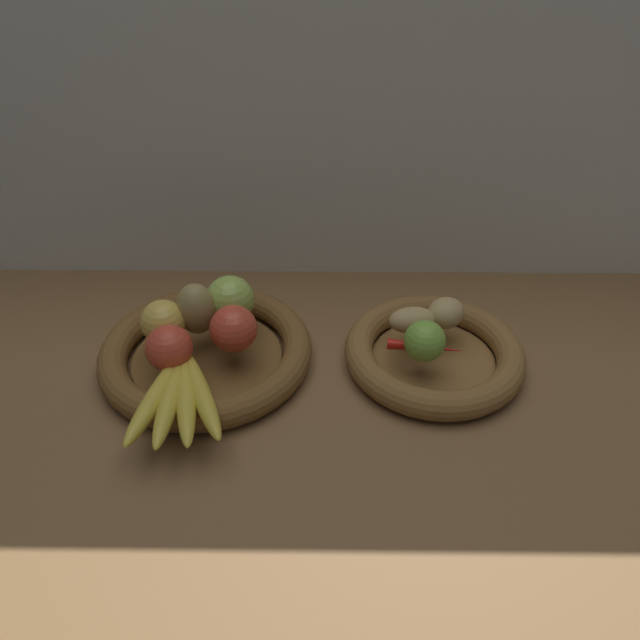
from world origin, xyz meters
The scene contains 14 objects.
ground_plane centered at (0.00, 0.00, -1.50)cm, with size 140.00×90.00×3.00cm, color brown.
back_wall centered at (0.00, 30.00, 27.50)cm, with size 140.00×3.00×55.00cm.
fruit_bowl_left centered at (-19.08, 1.72, 2.02)cm, with size 33.14×33.14×4.40cm.
fruit_bowl_right centered at (16.51, 1.72, 2.03)cm, with size 27.99×27.99×4.40cm.
apple_red_right centered at (-14.14, -0.36, 7.99)cm, with size 7.17×7.17×7.17cm, color #CC422D.
apple_red_front centered at (-22.80, -4.38, 7.81)cm, with size 6.82×6.82×6.82cm, color #CC422D.
apple_golden_left centered at (-24.99, 1.73, 7.84)cm, with size 6.88×6.88×6.88cm, color gold.
apple_green_back centered at (-15.53, 7.12, 8.26)cm, with size 7.71×7.71×7.71cm, color #99B74C.
pear_brown centered at (-20.32, 4.02, 8.66)cm, with size 6.06×5.94×8.52cm, color olive.
banana_bunch_front centered at (-20.30, -11.51, 5.75)cm, with size 14.08×20.12×2.69cm.
potato_back centered at (18.42, 5.94, 6.77)cm, with size 6.18×5.39×4.74cm, color tan.
potato_oblong centered at (13.06, 4.41, 6.45)cm, with size 7.46×4.52×4.09cm, color tan.
lime_near centered at (14.03, -1.99, 7.49)cm, with size 6.19×6.19×6.19cm, color #7AAD3D.
chili_pepper centered at (14.63, -0.78, 5.26)cm, with size 1.72×1.72×11.56cm, color red.
Camera 1 is at (-0.52, -70.62, 62.76)cm, focal length 33.87 mm.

